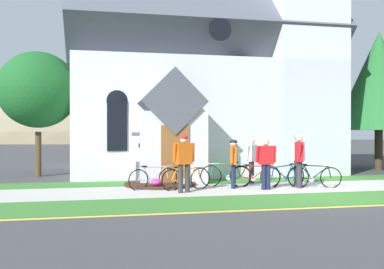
% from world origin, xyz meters
% --- Properties ---
extents(ground, '(140.00, 140.00, 0.00)m').
position_xyz_m(ground, '(0.00, 4.00, 0.00)').
color(ground, '#3D3D3F').
extents(sidewalk_slab, '(32.00, 2.59, 0.01)m').
position_xyz_m(sidewalk_slab, '(-1.78, 1.94, 0.01)').
color(sidewalk_slab, '#B7B5AD').
rests_on(sidewalk_slab, ground).
extents(grass_verge, '(32.00, 2.20, 0.01)m').
position_xyz_m(grass_verge, '(-1.78, -0.45, 0.00)').
color(grass_verge, '#38722D').
rests_on(grass_verge, ground).
extents(church_lawn, '(24.00, 1.73, 0.01)m').
position_xyz_m(church_lawn, '(-1.78, 4.10, 0.00)').
color(church_lawn, '#38722D').
rests_on(church_lawn, ground).
extents(curb_paint_stripe, '(28.00, 0.16, 0.01)m').
position_xyz_m(curb_paint_stripe, '(-1.78, -1.71, 0.00)').
color(curb_paint_stripe, yellow).
rests_on(curb_paint_stripe, ground).
extents(church_building, '(12.01, 11.33, 12.11)m').
position_xyz_m(church_building, '(-1.40, 9.36, 4.59)').
color(church_building, silver).
rests_on(church_building, ground).
extents(church_sign, '(1.93, 0.17, 1.86)m').
position_xyz_m(church_sign, '(-4.38, 3.73, 1.25)').
color(church_sign, '#474C56').
rests_on(church_sign, ground).
extents(flower_bed, '(2.47, 2.47, 0.34)m').
position_xyz_m(flower_bed, '(-4.38, 3.35, 0.07)').
color(flower_bed, '#382319').
rests_on(flower_bed, ground).
extents(bicycle_green, '(1.68, 0.64, 0.80)m').
position_xyz_m(bicycle_green, '(-4.71, 2.49, 0.36)').
color(bicycle_green, black).
rests_on(bicycle_green, ground).
extents(bicycle_orange, '(1.72, 0.42, 0.86)m').
position_xyz_m(bicycle_orange, '(-2.19, 2.70, 0.39)').
color(bicycle_orange, black).
rests_on(bicycle_orange, ground).
extents(bicycle_silver, '(1.68, 0.49, 0.79)m').
position_xyz_m(bicycle_silver, '(-3.70, 2.09, 0.37)').
color(bicycle_silver, black).
rests_on(bicycle_silver, ground).
extents(bicycle_red, '(1.68, 0.44, 0.81)m').
position_xyz_m(bicycle_red, '(-0.28, 2.17, 0.36)').
color(bicycle_red, black).
rests_on(bicycle_red, ground).
extents(bicycle_blue, '(1.72, 0.53, 0.81)m').
position_xyz_m(bicycle_blue, '(0.61, 1.76, 0.37)').
color(bicycle_blue, black).
rests_on(bicycle_blue, ground).
extents(bicycle_white, '(1.77, 0.12, 0.79)m').
position_xyz_m(bicycle_white, '(-1.26, 2.31, 0.38)').
color(bicycle_white, black).
rests_on(bicycle_white, ground).
extents(cyclist_in_red_jersey, '(0.68, 0.34, 1.78)m').
position_xyz_m(cyclist_in_red_jersey, '(-3.88, 1.45, 1.06)').
color(cyclist_in_red_jersey, '#2D2D33').
rests_on(cyclist_in_red_jersey, ground).
extents(cyclist_in_yellow_jersey, '(0.65, 0.28, 1.66)m').
position_xyz_m(cyclist_in_yellow_jersey, '(-1.18, 1.57, 0.97)').
color(cyclist_in_yellow_jersey, '#191E38').
rests_on(cyclist_in_yellow_jersey, ground).
extents(cyclist_in_blue_jersey, '(0.52, 0.54, 1.64)m').
position_xyz_m(cyclist_in_blue_jersey, '(-1.07, 3.25, 0.95)').
color(cyclist_in_blue_jersey, '#2D2D33').
rests_on(cyclist_in_blue_jersey, ground).
extents(cyclist_in_orange_jersey, '(0.34, 0.80, 1.79)m').
position_xyz_m(cyclist_in_orange_jersey, '(0.06, 1.76, 1.07)').
color(cyclist_in_orange_jersey, '#2D2D33').
rests_on(cyclist_in_orange_jersey, ground).
extents(cyclist_in_green_jersey, '(0.34, 0.65, 1.61)m').
position_xyz_m(cyclist_in_green_jersey, '(-2.11, 2.09, 0.94)').
color(cyclist_in_green_jersey, '#191E38').
rests_on(cyclist_in_green_jersey, ground).
extents(cyclist_in_white_jersey, '(0.33, 0.75, 1.79)m').
position_xyz_m(cyclist_in_white_jersey, '(0.28, 2.28, 1.07)').
color(cyclist_in_white_jersey, '#2D2D33').
rests_on(cyclist_in_white_jersey, ground).
extents(roadside_conifer, '(4.23, 4.23, 6.74)m').
position_xyz_m(roadside_conifer, '(6.82, 7.11, 4.34)').
color(roadside_conifer, '#3D2D1E').
rests_on(roadside_conifer, ground).
extents(yard_deciduous_tree, '(3.28, 3.28, 5.20)m').
position_xyz_m(yard_deciduous_tree, '(-8.99, 7.32, 3.61)').
color(yard_deciduous_tree, '#4C3823').
rests_on(yard_deciduous_tree, ground).
extents(distant_hill, '(89.31, 53.36, 26.13)m').
position_xyz_m(distant_hill, '(-2.34, 77.66, 0.00)').
color(distant_hill, '#847A5B').
rests_on(distant_hill, ground).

